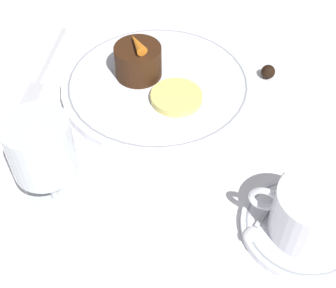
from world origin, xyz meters
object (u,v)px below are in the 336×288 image
(dinner_plate, at_px, (158,84))
(dessert_cake, at_px, (138,61))
(wine_glass, at_px, (42,152))
(coffee_cup, at_px, (309,212))
(fork, at_px, (42,73))

(dinner_plate, distance_m, dessert_cake, 0.04)
(wine_glass, height_order, dessert_cake, wine_glass)
(wine_glass, distance_m, dessert_cake, 0.24)
(dinner_plate, distance_m, coffee_cup, 0.30)
(coffee_cup, height_order, wine_glass, wine_glass)
(wine_glass, relative_size, fork, 0.65)
(dinner_plate, xyz_separation_m, fork, (0.18, 0.03, -0.01))
(dinner_plate, height_order, fork, dinner_plate)
(dinner_plate, bearing_deg, coffee_cup, 142.59)
(fork, bearing_deg, dessert_cake, -167.94)
(dinner_plate, relative_size, coffee_cup, 2.63)
(wine_glass, bearing_deg, dessert_cake, -93.98)
(coffee_cup, distance_m, fork, 0.44)
(dinner_plate, height_order, dessert_cake, dessert_cake)
(coffee_cup, bearing_deg, fork, -20.53)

